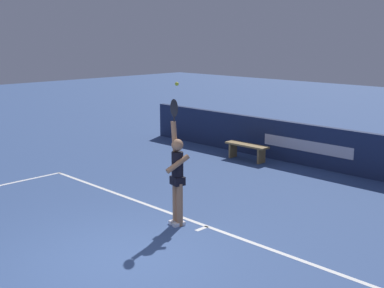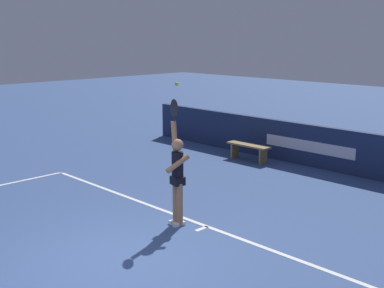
{
  "view_description": "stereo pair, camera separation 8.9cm",
  "coord_description": "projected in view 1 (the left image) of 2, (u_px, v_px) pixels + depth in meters",
  "views": [
    {
      "loc": [
        6.07,
        -4.42,
        3.53
      ],
      "look_at": [
        -0.21,
        1.88,
        1.6
      ],
      "focal_mm": 46.71,
      "sensor_mm": 36.0,
      "label": 1
    },
    {
      "loc": [
        6.14,
        -4.36,
        3.53
      ],
      "look_at": [
        -0.21,
        1.88,
        1.6
      ],
      "focal_mm": 46.71,
      "sensor_mm": 36.0,
      "label": 2
    }
  ],
  "objects": [
    {
      "name": "ground_plane",
      "position": [
        118.0,
        261.0,
        8.0
      ],
      "size": [
        60.0,
        60.0,
        0.0
      ],
      "primitive_type": "plane",
      "color": "#375287"
    },
    {
      "name": "court_lines",
      "position": [
        92.0,
        271.0,
        7.66
      ],
      "size": [
        10.8,
        5.29,
        0.0
      ],
      "color": "white",
      "rests_on": "ground"
    },
    {
      "name": "back_wall",
      "position": [
        347.0,
        152.0,
        12.99
      ],
      "size": [
        14.44,
        0.19,
        1.16
      ],
      "color": "navy",
      "rests_on": "ground"
    },
    {
      "name": "tennis_player",
      "position": [
        177.0,
        174.0,
        9.34
      ],
      "size": [
        0.46,
        0.5,
        2.41
      ],
      "color": "#9C7051",
      "rests_on": "ground"
    },
    {
      "name": "tennis_ball",
      "position": [
        177.0,
        84.0,
        8.55
      ],
      "size": [
        0.07,
        0.07,
        0.07
      ],
      "color": "#CDE033"
    },
    {
      "name": "courtside_bench_near",
      "position": [
        247.0,
        148.0,
        14.41
      ],
      "size": [
        1.37,
        0.38,
        0.47
      ],
      "color": "olive",
      "rests_on": "ground"
    }
  ]
}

